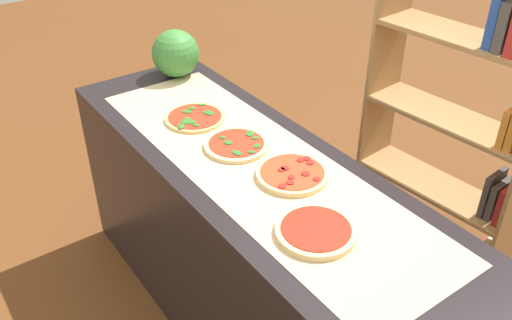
% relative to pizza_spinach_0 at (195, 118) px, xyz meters
% --- Properties ---
extents(counter, '(2.20, 0.69, 0.94)m').
position_rel_pizza_spinach_0_xyz_m(counter, '(0.46, 0.01, -0.48)').
color(counter, black).
rests_on(counter, ground_plane).
extents(parchment_paper, '(1.80, 0.53, 0.00)m').
position_rel_pizza_spinach_0_xyz_m(parchment_paper, '(0.46, 0.01, -0.01)').
color(parchment_paper, tan).
rests_on(parchment_paper, counter).
extents(pizza_spinach_0, '(0.27, 0.27, 0.02)m').
position_rel_pizza_spinach_0_xyz_m(pizza_spinach_0, '(0.00, 0.00, 0.00)').
color(pizza_spinach_0, '#DBB26B').
rests_on(pizza_spinach_0, parchment_paper).
extents(pizza_spinach_1, '(0.27, 0.27, 0.03)m').
position_rel_pizza_spinach_0_xyz_m(pizza_spinach_1, '(0.31, 0.02, 0.00)').
color(pizza_spinach_1, '#E5C17F').
rests_on(pizza_spinach_1, parchment_paper).
extents(pizza_pepperoni_2, '(0.28, 0.28, 0.03)m').
position_rel_pizza_spinach_0_xyz_m(pizza_pepperoni_2, '(0.61, 0.08, 0.00)').
color(pizza_pepperoni_2, '#E5C17F').
rests_on(pizza_pepperoni_2, parchment_paper).
extents(pizza_plain_3, '(0.28, 0.28, 0.02)m').
position_rel_pizza_spinach_0_xyz_m(pizza_plain_3, '(0.92, -0.07, 0.00)').
color(pizza_plain_3, '#E5C17F').
rests_on(pizza_plain_3, parchment_paper).
extents(watermelon, '(0.25, 0.25, 0.25)m').
position_rel_pizza_spinach_0_xyz_m(watermelon, '(-0.47, 0.17, 0.11)').
color(watermelon, '#387A33').
rests_on(watermelon, counter).
extents(bookshelf, '(0.89, 0.35, 1.68)m').
position_rel_pizza_spinach_0_xyz_m(bookshelf, '(0.67, 1.13, -0.08)').
color(bookshelf, '#A87A47').
rests_on(bookshelf, ground_plane).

